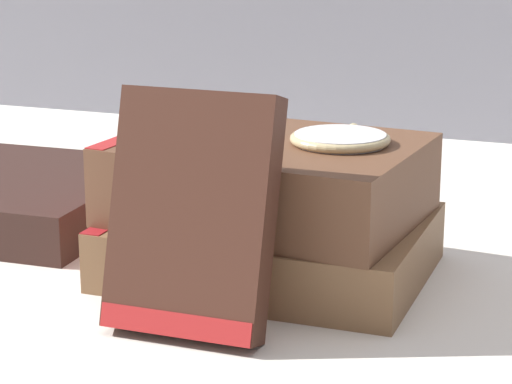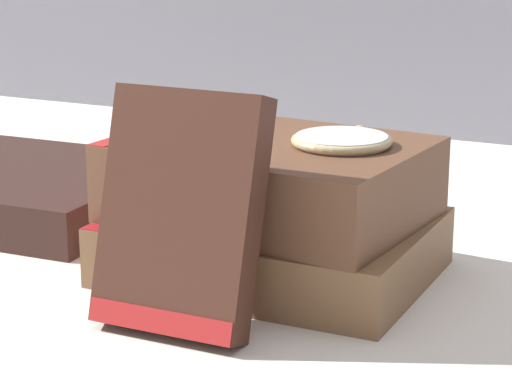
{
  "view_description": "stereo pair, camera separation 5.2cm",
  "coord_description": "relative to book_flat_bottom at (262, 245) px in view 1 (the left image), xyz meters",
  "views": [
    {
      "loc": [
        0.18,
        -0.5,
        0.21
      ],
      "look_at": [
        -0.02,
        0.04,
        0.05
      ],
      "focal_mm": 75.0,
      "sensor_mm": 36.0,
      "label": 1
    },
    {
      "loc": [
        0.23,
        -0.48,
        0.21
      ],
      "look_at": [
        -0.02,
        0.04,
        0.05
      ],
      "focal_mm": 75.0,
      "sensor_mm": 36.0,
      "label": 2
    }
  ],
  "objects": [
    {
      "name": "book_flat_top",
      "position": [
        -0.0,
        0.0,
        0.04
      ],
      "size": [
        0.18,
        0.14,
        0.05
      ],
      "rotation": [
        0.0,
        0.0,
        -0.09
      ],
      "color": "brown",
      "rests_on": "book_flat_bottom"
    },
    {
      "name": "book_leaning_front",
      "position": [
        -0.0,
        -0.09,
        0.04
      ],
      "size": [
        0.08,
        0.05,
        0.12
      ],
      "rotation": [
        -0.28,
        0.0,
        0.0
      ],
      "color": "#422319",
      "rests_on": "ground_plane"
    },
    {
      "name": "pocket_watch",
      "position": [
        0.04,
        0.01,
        0.06
      ],
      "size": [
        0.06,
        0.06,
        0.01
      ],
      "color": "silver",
      "rests_on": "book_flat_top"
    },
    {
      "name": "ground_plane",
      "position": [
        0.02,
        -0.05,
        -0.02
      ],
      "size": [
        3.0,
        3.0,
        0.0
      ],
      "primitive_type": "plane",
      "color": "silver"
    },
    {
      "name": "book_flat_bottom",
      "position": [
        0.0,
        0.0,
        0.0
      ],
      "size": [
        0.18,
        0.13,
        0.04
      ],
      "rotation": [
        0.0,
        0.0,
        0.0
      ],
      "color": "brown",
      "rests_on": "ground_plane"
    }
  ]
}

